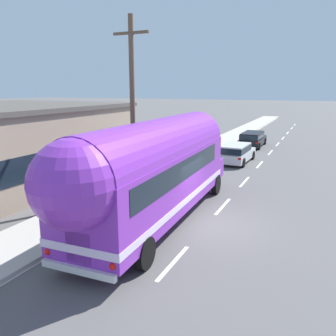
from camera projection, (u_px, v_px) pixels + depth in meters
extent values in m
plane|color=#565454|center=(207.00, 224.00, 13.74)|extent=(300.00, 300.00, 0.00)
cube|color=silver|center=(173.00, 262.00, 10.71)|extent=(0.14, 2.40, 0.01)
cube|color=silver|center=(223.00, 206.00, 15.81)|extent=(0.14, 2.40, 0.01)
cube|color=silver|center=(245.00, 182.00, 19.95)|extent=(0.14, 2.40, 0.01)
cube|color=silver|center=(260.00, 165.00, 24.45)|extent=(0.14, 2.40, 0.01)
cube|color=silver|center=(270.00, 152.00, 29.06)|extent=(0.14, 2.40, 0.01)
cube|color=silver|center=(278.00, 144.00, 33.29)|extent=(0.14, 2.40, 0.01)
cube|color=silver|center=(283.00, 138.00, 37.45)|extent=(0.14, 2.40, 0.01)
cube|color=silver|center=(288.00, 133.00, 41.85)|extent=(0.14, 2.40, 0.01)
cube|color=silver|center=(292.00, 128.00, 46.69)|extent=(0.14, 2.40, 0.01)
cube|color=silver|center=(295.00, 125.00, 51.10)|extent=(0.14, 2.40, 0.01)
cube|color=silver|center=(208.00, 160.00, 25.93)|extent=(0.12, 80.00, 0.01)
cube|color=#ADA89E|center=(181.00, 163.00, 24.69)|extent=(2.78, 90.00, 0.15)
cube|color=black|center=(30.00, 168.00, 15.44)|extent=(0.08, 16.88, 1.20)
cylinder|color=brown|center=(133.00, 110.00, 16.29)|extent=(0.24, 0.24, 8.50)
cube|color=brown|center=(131.00, 33.00, 15.52)|extent=(1.80, 0.12, 0.12)
cube|color=purple|center=(157.00, 180.00, 13.54)|extent=(2.77, 10.19, 2.30)
cylinder|color=purple|center=(157.00, 152.00, 13.28)|extent=(2.72, 10.09, 2.45)
sphere|color=purple|center=(75.00, 184.00, 8.77)|extent=(2.40, 2.40, 2.40)
cube|color=purple|center=(200.00, 167.00, 18.83)|extent=(2.29, 1.36, 0.95)
cube|color=silver|center=(157.00, 196.00, 13.68)|extent=(2.81, 10.23, 0.24)
cube|color=black|center=(154.00, 167.00, 13.13)|extent=(2.75, 8.39, 0.76)
cube|color=black|center=(76.00, 203.00, 8.87)|extent=(2.00, 0.13, 0.84)
cube|color=silver|center=(79.00, 248.00, 9.15)|extent=(0.80, 0.08, 0.90)
cube|color=silver|center=(78.00, 270.00, 9.20)|extent=(2.34, 0.20, 0.20)
sphere|color=red|center=(48.00, 251.00, 9.60)|extent=(0.20, 0.20, 0.20)
sphere|color=red|center=(113.00, 266.00, 8.81)|extent=(0.20, 0.20, 0.20)
cube|color=black|center=(197.00, 145.00, 17.99)|extent=(2.14, 0.16, 0.96)
cube|color=silver|center=(204.00, 167.00, 19.48)|extent=(0.90, 0.12, 0.56)
cylinder|color=black|center=(173.00, 180.00, 18.45)|extent=(0.29, 1.01, 1.00)
cylinder|color=black|center=(216.00, 184.00, 17.58)|extent=(0.29, 1.01, 1.00)
cylinder|color=black|center=(80.00, 240.00, 11.14)|extent=(0.29, 1.01, 1.00)
cylinder|color=black|center=(145.00, 253.00, 10.27)|extent=(0.29, 1.01, 1.00)
cube|color=silver|center=(237.00, 155.00, 25.18)|extent=(1.94, 4.46, 0.60)
cube|color=silver|center=(235.00, 148.00, 24.64)|extent=(1.69, 3.00, 0.55)
cube|color=black|center=(235.00, 149.00, 24.64)|extent=(1.75, 3.04, 0.43)
cube|color=red|center=(217.00, 157.00, 23.54)|extent=(0.20, 0.05, 0.14)
cube|color=red|center=(239.00, 159.00, 22.87)|extent=(0.20, 0.05, 0.14)
cylinder|color=black|center=(231.00, 153.00, 26.91)|extent=(0.22, 0.65, 0.64)
cylinder|color=black|center=(253.00, 155.00, 26.17)|extent=(0.22, 0.65, 0.64)
cylinder|color=black|center=(219.00, 160.00, 24.28)|extent=(0.22, 0.65, 0.64)
cylinder|color=black|center=(243.00, 163.00, 23.55)|extent=(0.22, 0.65, 0.64)
cube|color=black|center=(253.00, 141.00, 32.00)|extent=(1.78, 4.71, 0.60)
cube|color=black|center=(252.00, 135.00, 31.45)|extent=(1.58, 3.46, 0.55)
cube|color=black|center=(252.00, 136.00, 31.45)|extent=(1.64, 3.50, 0.43)
cube|color=red|center=(239.00, 142.00, 30.16)|extent=(0.20, 0.04, 0.14)
cube|color=red|center=(257.00, 143.00, 29.55)|extent=(0.20, 0.04, 0.14)
cylinder|color=black|center=(247.00, 140.00, 33.85)|extent=(0.20, 0.64, 0.64)
cylinder|color=black|center=(265.00, 141.00, 33.18)|extent=(0.20, 0.64, 0.64)
cylinder|color=black|center=(240.00, 145.00, 30.91)|extent=(0.20, 0.64, 0.64)
cylinder|color=black|center=(259.00, 146.00, 30.23)|extent=(0.20, 0.64, 0.64)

